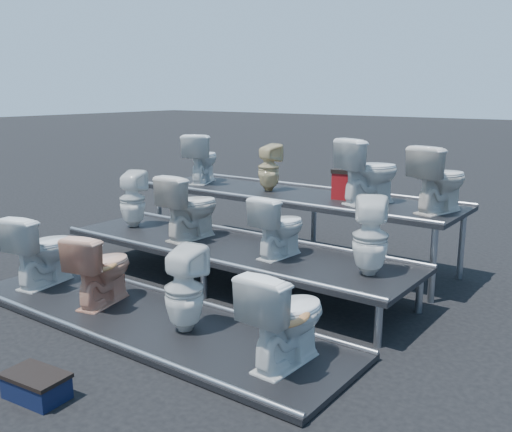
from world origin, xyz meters
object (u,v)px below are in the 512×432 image
Objects in this scene: toilet_9 at (269,168)px; toilet_11 at (440,179)px; toilet_7 at (370,236)px; red_crate at (353,186)px; toilet_0 at (43,249)px; toilet_3 at (286,316)px; toilet_8 at (202,158)px; step_stool at (36,388)px; toilet_10 at (369,171)px; toilet_5 at (190,206)px; toilet_2 at (184,289)px; toilet_1 at (101,268)px; toilet_6 at (279,226)px; toilet_4 at (132,199)px.

toilet_9 is 2.25m from toilet_11.
red_crate is at bearing -81.97° from toilet_7.
toilet_0 is 1.02× the size of toilet_3.
step_stool is at bearing 92.92° from toilet_8.
toilet_10 is (1.42, 0.00, 0.07)m from toilet_9.
toilet_0 is 1.78× the size of step_stool.
toilet_3 reaches higher than step_stool.
toilet_5 is at bearing 43.34° from toilet_11.
toilet_8 reaches higher than toilet_3.
toilet_0 is at bearing -8.37° from toilet_2.
toilet_11 is 1.62× the size of step_stool.
toilet_2 is 1.75× the size of red_crate.
toilet_1 is 0.97× the size of toilet_5.
toilet_9 is (-1.99, 2.60, 0.71)m from toilet_3.
toilet_8 reaches higher than toilet_9.
toilet_6 reaches higher than toilet_2.
toilet_6 is at bearing -147.49° from toilet_1.
toilet_5 reaches higher than toilet_3.
red_crate is (2.34, 2.76, 0.56)m from toilet_0.
toilet_6 is 0.93× the size of toilet_8.
red_crate is at bearing -161.84° from toilet_9.
toilet_11 is (2.44, 1.30, 0.38)m from toilet_5.
toilet_10 is 1.73× the size of red_crate.
toilet_8 is (-2.21, 1.30, 0.42)m from toilet_6.
red_crate is (1.35, 1.46, 0.18)m from toilet_5.
toilet_10 is at bearing -75.25° from toilet_3.
toilet_11 reaches higher than red_crate.
toilet_8 reaches higher than toilet_1.
toilet_7 reaches higher than toilet_3.
toilet_0 is at bearing 69.21° from toilet_4.
toilet_2 is at bearing 169.76° from toilet_0.
red_crate is at bearing -6.00° from toilet_10.
toilet_11 is (3.44, 2.60, 0.76)m from toilet_0.
toilet_9 is (1.18, 1.30, 0.35)m from toilet_4.
toilet_2 is at bearing 105.68° from toilet_8.
toilet_11 reaches higher than toilet_5.
toilet_9 reaches higher than toilet_3.
toilet_1 is at bearing 82.18° from toilet_10.
toilet_1 is 1.36m from toilet_5.
step_stool is (0.78, -4.00, -1.09)m from toilet_9.
toilet_7 is (2.28, 1.30, 0.40)m from toilet_1.
toilet_5 is at bearing -28.27° from toilet_3.
toilet_0 is 1.08× the size of toilet_7.
toilet_2 is at bearing 2.46° from toilet_3.
toilet_11 is at bearing -127.81° from toilet_6.
toilet_10 is (-0.65, 1.30, 0.41)m from toilet_7.
toilet_4 is (0.01, 1.30, 0.36)m from toilet_0.
toilet_8 is 0.92× the size of toilet_10.
toilet_0 reaches higher than toilet_3.
toilet_7 is at bearing -163.75° from toilet_1.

